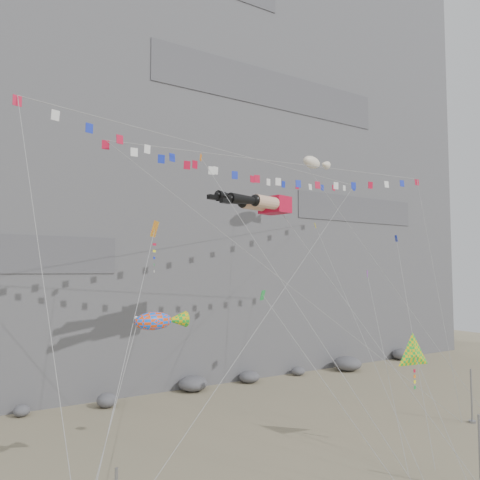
{
  "coord_description": "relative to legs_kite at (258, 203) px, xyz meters",
  "views": [
    {
      "loc": [
        -18.88,
        -21.37,
        10.65
      ],
      "look_at": [
        -0.02,
        9.0,
        13.07
      ],
      "focal_mm": 35.0,
      "sensor_mm": 36.0,
      "label": 1
    }
  ],
  "objects": [
    {
      "name": "anchor_pole_center",
      "position": [
        3.7,
        -13.74,
        -13.71
      ],
      "size": [
        0.12,
        0.12,
        3.68
      ],
      "primitive_type": "cylinder",
      "color": "gray",
      "rests_on": "ground"
    },
    {
      "name": "small_kite_b",
      "position": [
        7.94,
        -2.82,
        -5.21
      ],
      "size": [
        6.43,
        8.62,
        14.32
      ],
      "color": "purple",
      "rests_on": "ground"
    },
    {
      "name": "small_kite_c",
      "position": [
        -3.61,
        -5.91,
        -6.32
      ],
      "size": [
        3.9,
        7.97,
        12.22
      ],
      "color": "#169534",
      "rests_on": "ground"
    },
    {
      "name": "anchor_pole_right",
      "position": [
        13.22,
        -7.4,
        -13.68
      ],
      "size": [
        0.12,
        0.12,
        3.75
      ],
      "primitive_type": "cylinder",
      "color": "gray",
      "rests_on": "ground"
    },
    {
      "name": "blimp_windsock",
      "position": [
        9.94,
        5.66,
        5.26
      ],
      "size": [
        6.79,
        14.88,
        25.26
      ],
      "color": "white",
      "rests_on": "ground"
    },
    {
      "name": "small_kite_e",
      "position": [
        11.44,
        -2.65,
        -2.49
      ],
      "size": [
        8.3,
        9.22,
        17.51
      ],
      "color": "#1528B9",
      "rests_on": "ground"
    },
    {
      "name": "harlequin_kite",
      "position": [
        -8.73,
        -2.41,
        -2.52
      ],
      "size": [
        7.22,
        9.72,
        16.8
      ],
      "color": "red",
      "rests_on": "ground"
    },
    {
      "name": "cliff",
      "position": [
        0.33,
        25.94,
        9.45
      ],
      "size": [
        80.0,
        28.0,
        50.0
      ],
      "primitive_type": "cube",
      "color": "slate",
      "rests_on": "ground"
    },
    {
      "name": "flag_banner_upper",
      "position": [
        0.42,
        2.61,
        4.0
      ],
      "size": [
        32.8,
        17.65,
        27.71
      ],
      "color": "red",
      "rests_on": "ground"
    },
    {
      "name": "legs_kite",
      "position": [
        0.0,
        0.0,
        0.0
      ],
      "size": [
        7.06,
        16.85,
        22.01
      ],
      "rotation": [
        0.0,
        0.0,
        0.24
      ],
      "color": "red",
      "rests_on": "ground"
    },
    {
      "name": "small_kite_d",
      "position": [
        6.92,
        1.6,
        -1.5
      ],
      "size": [
        5.5,
        14.3,
        20.47
      ],
      "color": "#FFF515",
      "rests_on": "ground"
    },
    {
      "name": "fish_windsock",
      "position": [
        -10.0,
        -5.64,
        -7.32
      ],
      "size": [
        5.97,
        3.98,
        9.8
      ],
      "color": "#FB460C",
      "rests_on": "ground"
    },
    {
      "name": "flag_banner_lower",
      "position": [
        2.4,
        -0.47,
        3.06
      ],
      "size": [
        26.27,
        7.87,
        22.18
      ],
      "color": "red",
      "rests_on": "ground"
    },
    {
      "name": "delta_kite",
      "position": [
        5.28,
        -8.86,
        -9.86
      ],
      "size": [
        2.95,
        4.75,
        7.74
      ],
      "color": "#ECB80C",
      "rests_on": "ground"
    },
    {
      "name": "small_kite_a",
      "position": [
        -4.32,
        -0.26,
        2.11
      ],
      "size": [
        5.54,
        13.78,
        23.06
      ],
      "color": "orange",
      "rests_on": "ground"
    },
    {
      "name": "talus_boulders",
      "position": [
        0.33,
        10.94,
        -14.95
      ],
      "size": [
        60.0,
        3.0,
        1.2
      ],
      "primitive_type": null,
      "color": "#5B5B60",
      "rests_on": "ground"
    },
    {
      "name": "ground",
      "position": [
        0.33,
        -6.06,
        -15.55
      ],
      "size": [
        120.0,
        120.0,
        0.0
      ],
      "primitive_type": "plane",
      "color": "#85785C",
      "rests_on": "ground"
    }
  ]
}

